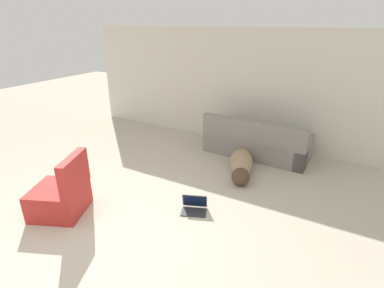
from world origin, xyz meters
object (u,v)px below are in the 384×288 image
Objects in this scene: couch at (256,143)px; cat at (75,166)px; laptop_open at (194,206)px; dog at (241,164)px; side_chair at (62,195)px.

couch reaches higher than cat.
cat is 1.31× the size of laptop_open.
dog reaches higher than laptop_open.
dog is 1.47m from laptop_open.
dog reaches higher than cat.
laptop_open is 1.89m from side_chair.
couch is at bearing 161.29° from dog.
couch is 0.84m from dog.
cat is (-2.71, -2.25, -0.18)m from couch.
laptop_open reaches higher than cat.
couch reaches higher than laptop_open.
dog is 3.01m from side_chair.
side_chair is at bearing -37.62° from cat.
side_chair is (-1.61, -0.96, 0.21)m from laptop_open.
cat is 0.64× the size of side_chair.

